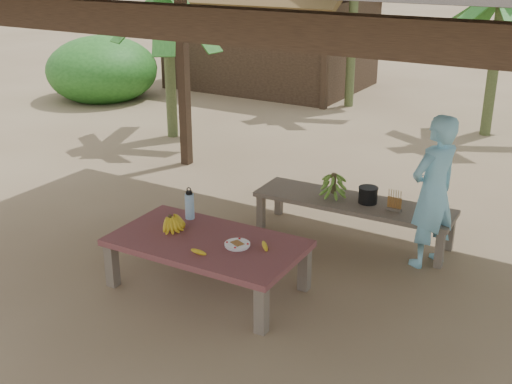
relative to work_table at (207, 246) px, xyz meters
The scene contains 15 objects.
ground 0.86m from the work_table, 58.99° to the left, with size 80.00×80.00×0.00m, color brown.
work_table is the anchor object (origin of this frame).
bench 1.89m from the work_table, 66.66° to the left, with size 2.22×0.67×0.45m.
ripe_banana_bunch 0.47m from the work_table, behind, with size 0.27×0.23×0.16m, color yellow, non-canonical shape.
plate 0.33m from the work_table, ahead, with size 0.24×0.24×0.04m.
loose_banana_front 0.31m from the work_table, 69.59° to the right, with size 0.04×0.16×0.04m, color yellow.
loose_banana_side 0.57m from the work_table, 13.05° to the left, with size 0.04×0.17×0.04m, color yellow.
water_flask 0.59m from the work_table, 142.53° to the left, with size 0.09×0.09×0.34m.
green_banana_stalk 1.81m from the work_table, 73.53° to the left, with size 0.26×0.26×0.29m, color #598C2D, non-canonical shape.
cooking_pot 1.99m from the work_table, 62.85° to the left, with size 0.20×0.20×0.17m, color black.
skewer_rack 2.10m from the work_table, 54.23° to the left, with size 0.18×0.08×0.24m, color #A57F47, non-canonical shape.
woman 2.31m from the work_table, 43.40° to the left, with size 0.58×0.38×1.58m, color #70B7D4.
hut 9.59m from the work_table, 115.49° to the left, with size 4.40×3.43×2.85m.
banana_plant_n 7.17m from the work_table, 80.90° to the left, with size 1.80×1.80×2.66m.
banana_plant_w 5.61m from the work_table, 131.20° to the left, with size 1.80×1.80×2.63m.
Camera 1 is at (2.79, -5.08, 3.08)m, focal length 45.00 mm.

